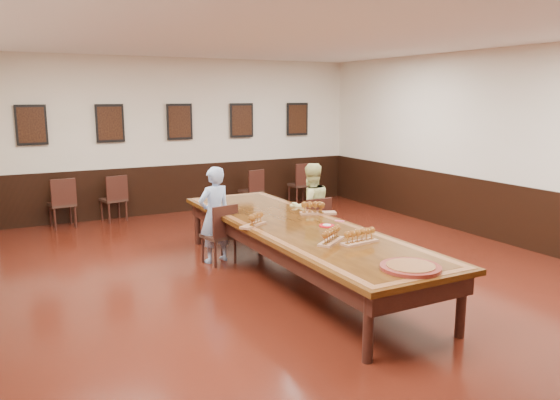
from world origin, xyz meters
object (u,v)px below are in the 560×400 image
spare_chair_a (62,203)px  chair_woman (313,225)px  spare_chair_b (113,198)px  spare_chair_c (251,189)px  person_man (215,215)px  person_woman (310,208)px  carved_platter (411,267)px  chair_man (218,234)px  spare_chair_d (300,183)px  conference_table (298,235)px

spare_chair_a → chair_woman: bearing=125.1°
spare_chair_b → spare_chair_c: size_ratio=1.04×
person_man → person_woman: (1.53, -0.19, -0.01)m
chair_woman → spare_chair_b: spare_chair_b is taller
chair_woman → spare_chair_b: (-2.29, 3.75, 0.01)m
person_woman → carved_platter: person_woman is taller
chair_man → spare_chair_a: (-1.75, 3.46, 0.02)m
spare_chair_d → person_man: size_ratio=0.66×
chair_man → conference_table: chair_man is taller
chair_woman → spare_chair_c: (0.56, 3.50, -0.01)m
spare_chair_b → carved_platter: (1.49, -6.89, 0.31)m
spare_chair_d → person_man: 4.66m
chair_man → spare_chair_a: bearing=-74.8°
person_woman → spare_chair_a: bearing=-43.4°
spare_chair_d → carved_platter: 7.17m
spare_chair_b → conference_table: spare_chair_b is taller
person_woman → conference_table: 1.38m
spare_chair_d → conference_table: (-2.64, -4.52, 0.14)m
chair_man → chair_woman: bearing=161.3°
person_woman → person_man: bearing=-2.8°
spare_chair_a → person_man: 3.80m
spare_chair_b → conference_table: size_ratio=0.18×
spare_chair_b → conference_table: bearing=94.5°
spare_chair_b → spare_chair_d: 4.10m
chair_man → person_woman: size_ratio=0.64×
spare_chair_c → person_woman: bearing=67.2°
spare_chair_a → spare_chair_d: spare_chair_d is taller
spare_chair_a → conference_table: size_ratio=0.19×
chair_woman → spare_chair_b: bearing=-54.5°
chair_man → carved_platter: bearing=90.2°
chair_woman → spare_chair_a: (-3.25, 3.65, 0.02)m
person_man → conference_table: size_ratio=0.28×
chair_woman → spare_chair_b: size_ratio=0.98×
spare_chair_b → carved_platter: bearing=89.7°
chair_woman → spare_chair_a: bearing=-44.2°
spare_chair_c → person_man: size_ratio=0.62×
spare_chair_b → spare_chair_c: (2.85, -0.26, -0.02)m
chair_man → spare_chair_b: size_ratio=0.97×
chair_man → conference_table: size_ratio=0.18×
person_woman → spare_chair_d: bearing=-113.4°
spare_chair_d → person_woman: size_ratio=0.67×
chair_man → spare_chair_c: size_ratio=1.01×
chair_woman → spare_chair_d: size_ratio=0.95×
chair_woman → spare_chair_c: 3.54m
carved_platter → chair_man: bearing=101.8°
carved_platter → spare_chair_c: bearing=78.4°
spare_chair_c → carved_platter: bearing=64.9°
chair_woman → spare_chair_a: spare_chair_a is taller
spare_chair_b → person_woman: (2.30, -3.66, 0.24)m
chair_woman → person_woman: 0.27m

